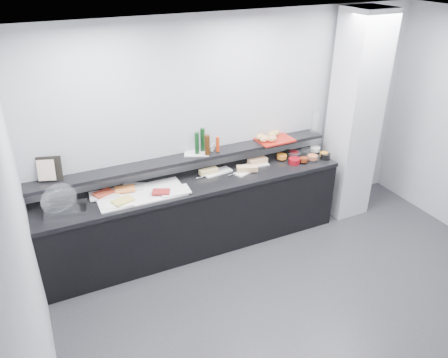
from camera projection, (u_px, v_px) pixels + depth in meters
name	position (u px, v px, depth m)	size (l,w,h in m)	color
ground	(326.00, 320.00, 4.36)	(5.00, 5.00, 0.00)	#2D2D30
back_wall	(238.00, 127.00, 5.33)	(5.00, 0.02, 2.70)	#A8AAAF
ceiling	(368.00, 42.00, 3.10)	(5.00, 5.00, 0.00)	white
column	(354.00, 118.00, 5.61)	(0.50, 0.50, 2.70)	silver
buffet_cabinet	(196.00, 216.00, 5.26)	(3.60, 0.60, 0.85)	black
counter_top	(195.00, 184.00, 5.05)	(3.62, 0.62, 0.05)	black
wall_shelf	(189.00, 158.00, 5.07)	(3.60, 0.25, 0.04)	black
cloche_base	(66.00, 209.00, 4.47)	(0.41, 0.28, 0.04)	#AEB1B5
cloche_dome	(59.00, 199.00, 4.44)	(0.38, 0.25, 0.34)	white
linen_runner	(141.00, 194.00, 4.77)	(0.95, 0.45, 0.01)	white
platter_meat_a	(104.00, 194.00, 4.73)	(0.32, 0.21, 0.01)	silver
food_meat_a	(103.00, 193.00, 4.72)	(0.21, 0.13, 0.02)	maroon
platter_salmon	(134.00, 187.00, 4.89)	(0.26, 0.17, 0.01)	silver
food_salmon	(125.00, 189.00, 4.80)	(0.22, 0.14, 0.02)	orange
platter_cheese	(118.00, 203.00, 4.58)	(0.31, 0.21, 0.01)	white
food_cheese	(123.00, 201.00, 4.58)	(0.21, 0.14, 0.02)	#D0BD51
platter_meat_b	(175.00, 191.00, 4.80)	(0.32, 0.22, 0.01)	white
food_meat_b	(161.00, 192.00, 4.74)	(0.19, 0.12, 0.02)	maroon
sandwich_plate_left	(217.00, 172.00, 5.24)	(0.36, 0.15, 0.01)	white
sandwich_food_left	(209.00, 171.00, 5.17)	(0.23, 0.09, 0.06)	#DBBD73
tongs_left	(202.00, 177.00, 5.10)	(0.01, 0.01, 0.16)	#B4B7BC
sandwich_plate_mid	(245.00, 171.00, 5.25)	(0.30, 0.13, 0.01)	silver
sandwich_food_mid	(247.00, 169.00, 5.24)	(0.25, 0.10, 0.06)	tan
tongs_mid	(234.00, 174.00, 5.17)	(0.01, 0.01, 0.16)	silver
sandwich_plate_right	(256.00, 165.00, 5.41)	(0.32, 0.14, 0.01)	white
sandwich_food_right	(258.00, 161.00, 5.43)	(0.25, 0.09, 0.06)	tan
tongs_right	(261.00, 166.00, 5.36)	(0.01, 0.01, 0.16)	#B4B6BB
bowl_glass_fruit	(294.00, 155.00, 5.61)	(0.19, 0.19, 0.07)	silver
fill_glass_fruit	(282.00, 156.00, 5.53)	(0.13, 0.13, 0.05)	orange
bowl_black_jam	(289.00, 154.00, 5.64)	(0.12, 0.12, 0.07)	black
fill_black_jam	(294.00, 153.00, 5.62)	(0.12, 0.12, 0.05)	#4E0B10
bowl_glass_cream	(307.00, 152.00, 5.67)	(0.17, 0.17, 0.07)	white
fill_glass_cream	(315.00, 149.00, 5.74)	(0.13, 0.13, 0.05)	silver
bowl_red_jam	(294.00, 161.00, 5.44)	(0.14, 0.14, 0.07)	maroon
fill_red_jam	(304.00, 160.00, 5.45)	(0.10, 0.10, 0.05)	#61220D
bowl_glass_salmon	(312.00, 158.00, 5.52)	(0.16, 0.16, 0.07)	silver
fill_glass_salmon	(312.00, 157.00, 5.52)	(0.12, 0.12, 0.05)	#D06033
bowl_black_fruit	(325.00, 156.00, 5.56)	(0.12, 0.12, 0.07)	black
fill_black_fruit	(324.00, 154.00, 5.59)	(0.10, 0.10, 0.05)	orange
framed_print	(50.00, 169.00, 4.48)	(0.25, 0.02, 0.26)	black
print_art	(46.00, 170.00, 4.45)	(0.18, 0.00, 0.22)	beige
condiment_tray	(197.00, 153.00, 5.12)	(0.28, 0.18, 0.01)	white
bottle_green_a	(197.00, 143.00, 5.04)	(0.05, 0.05, 0.26)	black
bottle_brown	(207.00, 145.00, 5.02)	(0.06, 0.06, 0.24)	#381E0A
bottle_green_b	(203.00, 140.00, 5.11)	(0.06, 0.06, 0.28)	black
bottle_hot	(218.00, 144.00, 5.11)	(0.04, 0.04, 0.18)	#BE310D
shaker_salt	(212.00, 148.00, 5.14)	(0.03, 0.03, 0.07)	white
shaker_pepper	(213.00, 146.00, 5.19)	(0.03, 0.03, 0.07)	white
bread_tray	(275.00, 140.00, 5.47)	(0.45, 0.31, 0.02)	#AC1D12
bread_roll_nw	(260.00, 137.00, 5.42)	(0.13, 0.08, 0.08)	tan
bread_roll_n	(275.00, 133.00, 5.53)	(0.12, 0.08, 0.08)	#C9834C
bread_roll_ne	(274.00, 133.00, 5.52)	(0.15, 0.09, 0.08)	#B08D43
bread_roll_sw	(264.00, 139.00, 5.36)	(0.14, 0.09, 0.08)	tan
bread_roll_s	(272.00, 139.00, 5.36)	(0.13, 0.08, 0.08)	#C57D4B
bread_roll_midw	(272.00, 135.00, 5.47)	(0.12, 0.08, 0.08)	tan
carafe	(315.00, 123.00, 5.61)	(0.10, 0.10, 0.30)	white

